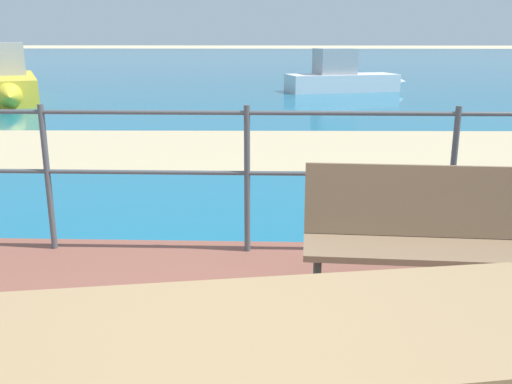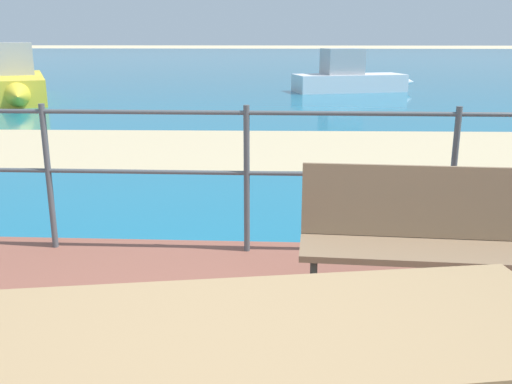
{
  "view_description": "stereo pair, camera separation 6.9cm",
  "coord_description": "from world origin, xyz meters",
  "views": [
    {
      "loc": [
        0.21,
        -1.52,
        1.61
      ],
      "look_at": [
        0.06,
        2.6,
        0.46
      ],
      "focal_mm": 39.07,
      "sensor_mm": 36.0,
      "label": 1
    },
    {
      "loc": [
        0.28,
        -1.51,
        1.61
      ],
      "look_at": [
        0.06,
        2.6,
        0.46
      ],
      "focal_mm": 39.07,
      "sensor_mm": 36.0,
      "label": 2
    }
  ],
  "objects": [
    {
      "name": "railing_fence",
      "position": [
        0.0,
        2.41,
        0.75
      ],
      "size": [
        5.94,
        0.04,
        1.09
      ],
      "color": "#4C5156",
      "rests_on": "patio_paving"
    },
    {
      "name": "sea_water",
      "position": [
        0.0,
        40.0,
        0.01
      ],
      "size": [
        90.0,
        90.0,
        0.01
      ],
      "primitive_type": "cube",
      "color": "#196B8E",
      "rests_on": "ground"
    },
    {
      "name": "boat_mid",
      "position": [
        2.21,
        15.92,
        0.44
      ],
      "size": [
        3.92,
        2.06,
        1.29
      ],
      "rotation": [
        0.0,
        0.0,
        0.27
      ],
      "color": "silver",
      "rests_on": "sea_water"
    },
    {
      "name": "boat_near",
      "position": [
        -6.91,
        13.24,
        0.46
      ],
      "size": [
        3.1,
        4.98,
        1.48
      ],
      "rotation": [
        0.0,
        0.0,
        5.15
      ],
      "color": "yellow",
      "rests_on": "sea_water"
    },
    {
      "name": "park_bench",
      "position": [
        1.19,
        1.45,
        0.58
      ],
      "size": [
        1.66,
        0.5,
        0.86
      ],
      "rotation": [
        0.0,
        0.0,
        -0.06
      ],
      "color": "#7A6047",
      "rests_on": "patio_paving"
    },
    {
      "name": "beach_strip",
      "position": [
        0.0,
        6.75,
        0.01
      ],
      "size": [
        54.06,
        4.5,
        0.01
      ],
      "primitive_type": "cube",
      "rotation": [
        0.0,
        0.0,
        0.03
      ],
      "color": "tan",
      "rests_on": "ground"
    }
  ]
}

